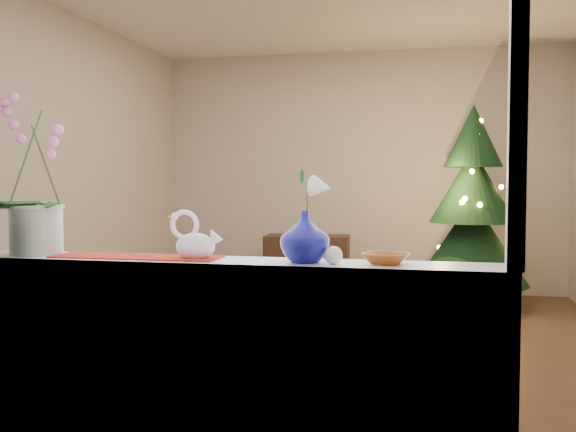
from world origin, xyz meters
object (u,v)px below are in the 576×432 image
Objects in this scene: paperweight at (333,255)px; xmas_tree at (472,206)px; amber_dish at (386,259)px; swan at (195,236)px; orchid_pot at (35,173)px; blue_vase at (305,233)px; side_table at (307,266)px.

paperweight is 4.20m from xmas_tree.
swan is at bearing -179.49° from amber_dish.
orchid_pot is 4.76× the size of amber_dish.
orchid_pot is at bearing 178.95° from blue_vase.
blue_vase is 4.18m from xmas_tree.
blue_vase is 0.26× the size of side_table.
swan is at bearing 175.71° from paperweight.
paperweight is at bearing -165.70° from amber_dish.
paperweight is at bearing -18.17° from blue_vase.
swan reaches higher than paperweight.
blue_vase reaches higher than paperweight.
orchid_pot reaches higher than paperweight.
swan is at bearing 179.47° from blue_vase.
xmas_tree is at bearing 77.95° from blue_vase.
paperweight is (0.56, -0.04, -0.06)m from swan.
orchid_pot is at bearing 177.35° from paperweight.
orchid_pot is 1.52m from amber_dish.
side_table is at bearing 105.95° from swan.
swan reaches higher than side_table.
xmas_tree is at bearing 83.22° from swan.
blue_vase is (1.17, -0.02, -0.23)m from orchid_pot.
side_table is (0.36, 4.28, -0.94)m from orchid_pot.
swan is 3.20× the size of paperweight.
xmas_tree is (0.76, 4.13, 0.04)m from paperweight.
blue_vase is 4.43m from side_table.
side_table is at bearing 102.05° from paperweight.
orchid_pot is 1.20m from blue_vase.
paperweight is 4.48m from side_table.
blue_vase reaches higher than amber_dish.
swan is 0.57m from paperweight.
blue_vase is 3.34× the size of paperweight.
xmas_tree is (0.57, 4.08, 0.05)m from amber_dish.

